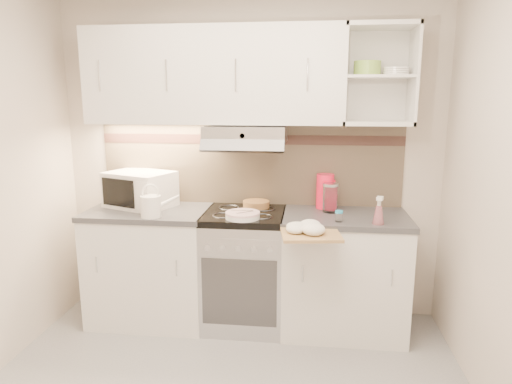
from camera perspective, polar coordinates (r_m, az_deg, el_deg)
room_shell at (r=2.61m, az=-3.79°, el=9.07°), size 3.04×2.84×2.52m
base_cabinet_left at (r=3.75m, az=-12.96°, el=-9.09°), size 0.90×0.60×0.86m
worktop_left at (r=3.62m, az=-13.29°, el=-2.42°), size 0.92×0.62×0.04m
base_cabinet_right at (r=3.56m, az=10.83°, el=-10.18°), size 0.90×0.60×0.86m
worktop_right at (r=3.42m, az=11.12°, el=-3.16°), size 0.92×0.62×0.04m
electric_range at (r=3.57m, az=-1.41°, el=-9.52°), size 0.60×0.60×0.90m
microwave at (r=3.70m, az=-14.29°, el=0.33°), size 0.59×0.52×0.28m
watering_can at (r=3.36m, az=-12.86°, el=-1.62°), size 0.27×0.17×0.24m
plate_stack at (r=3.25m, az=-1.68°, el=-2.91°), size 0.25×0.25×0.05m
bread_loaf at (r=3.57m, az=0.03°, el=-1.52°), size 0.21×0.21×0.05m
pink_pitcher at (r=3.57m, az=8.64°, el=0.11°), size 0.14×0.13×0.27m
glass_jar at (r=3.45m, az=9.26°, el=-0.71°), size 0.12×0.12×0.22m
spice_jar at (r=3.22m, az=10.33°, el=-2.97°), size 0.05×0.05×0.08m
spray_bottle at (r=3.20m, az=15.08°, el=-2.49°), size 0.08×0.08×0.21m
cutting_board at (r=3.02m, az=6.83°, el=-5.22°), size 0.42×0.39×0.02m
dish_towel at (r=2.99m, az=6.59°, el=-4.42°), size 0.35×0.32×0.07m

